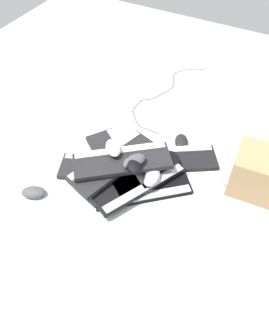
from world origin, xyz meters
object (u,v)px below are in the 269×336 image
keyboard_0 (106,169)px  keyboard_1 (142,189)px  keyboard_3 (118,162)px  keyboard_4 (113,162)px  keyboard_5 (122,161)px  keyboard_6 (138,181)px  mouse_0 (152,177)px  mouse_1 (134,161)px  mouse_4 (181,142)px  mouse_7 (113,148)px  mouse_3 (34,192)px  mouse_2 (173,159)px  mouse_5 (229,180)px  mouse_6 (132,165)px  keyboard_2 (171,159)px  cardboard_box (268,176)px

keyboard_0 → keyboard_1: bearing=174.0°
keyboard_3 → keyboard_4: bearing=83.7°
keyboard_5 → keyboard_6: (-0.10, 0.03, -0.06)m
mouse_0 → mouse_1: (0.09, -0.00, 0.06)m
mouse_1 → mouse_4: mouse_1 is taller
mouse_7 → mouse_4: bearing=-80.2°
mouse_1 → keyboard_5: bearing=-67.9°
keyboard_5 → mouse_0: size_ratio=3.98×
keyboard_4 → mouse_3: 0.38m
mouse_0 → keyboard_4: bearing=86.7°
mouse_1 → mouse_2: (-0.12, -0.17, -0.09)m
keyboard_1 → mouse_3: mouse_3 is taller
mouse_3 → mouse_5: size_ratio=1.00×
mouse_2 → mouse_3: mouse_2 is taller
keyboard_6 → mouse_5: (-0.36, -0.22, -0.02)m
keyboard_3 → mouse_6: (-0.11, 0.06, 0.10)m
mouse_7 → keyboard_5: bearing=-153.3°
keyboard_0 → keyboard_6: (-0.18, 0.02, 0.03)m
keyboard_2 → keyboard_6: bearing=72.2°
mouse_1 → mouse_3: mouse_1 is taller
keyboard_3 → keyboard_6: (-0.14, 0.06, 0.00)m
keyboard_6 → keyboard_2: bearing=-107.8°
keyboard_4 → mouse_7: 0.07m
keyboard_0 → mouse_3: mouse_3 is taller
keyboard_5 → mouse_5: bearing=-157.3°
mouse_1 → mouse_7: bearing=-75.4°
mouse_0 → mouse_1: mouse_1 is taller
keyboard_2 → mouse_4: 0.13m
mouse_6 → keyboard_0: bearing=41.3°
mouse_3 → mouse_7: size_ratio=1.00×
keyboard_2 → mouse_7: bearing=37.1°
mouse_3 → mouse_6: 0.46m
keyboard_3 → keyboard_2: bearing=-142.2°
keyboard_0 → mouse_1: mouse_1 is taller
keyboard_5 → mouse_1: 0.07m
keyboard_0 → keyboard_1: 0.21m
keyboard_5 → mouse_2: bearing=-138.7°
keyboard_0 → keyboard_3: keyboard_3 is taller
keyboard_3 → mouse_2: mouse_2 is taller
keyboard_2 → keyboard_4: keyboard_4 is taller
mouse_2 → cardboard_box: 0.43m
keyboard_2 → keyboard_5: bearing=48.7°
mouse_0 → keyboard_0: bearing=89.9°
keyboard_0 → mouse_1: size_ratio=4.22×
mouse_5 → keyboard_2: bearing=38.5°
keyboard_4 → mouse_0: mouse_0 is taller
keyboard_2 → mouse_7: 0.31m
keyboard_5 → mouse_2: size_ratio=3.98×
keyboard_6 → mouse_7: size_ratio=4.19×
keyboard_0 → keyboard_6: 0.18m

